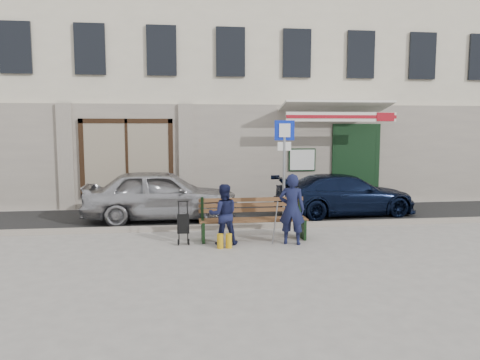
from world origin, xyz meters
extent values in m
plane|color=#9E9991|center=(0.00, 0.00, 0.00)|extent=(80.00, 80.00, 0.00)
cube|color=#282828|center=(0.00, 3.10, 0.01)|extent=(60.00, 3.20, 0.01)
cube|color=#9E9384|center=(0.00, 1.50, 0.06)|extent=(60.00, 0.18, 0.12)
cube|color=beige|center=(0.00, 8.50, 5.00)|extent=(20.00, 7.00, 10.00)
cube|color=#9E9384|center=(0.00, 4.96, 1.60)|extent=(20.00, 0.12, 3.20)
cube|color=maroon|center=(-3.20, 5.02, 1.55)|extent=(2.50, 0.12, 2.00)
cube|color=black|center=(4.10, 4.88, 1.30)|extent=(1.60, 0.10, 2.60)
cube|color=black|center=(4.10, 5.35, 1.20)|extent=(1.25, 0.90, 2.40)
cube|color=white|center=(2.30, 4.85, 1.45)|extent=(0.80, 0.03, 0.65)
cube|color=white|center=(3.20, 4.62, 3.08)|extent=(3.40, 1.72, 0.42)
cube|color=white|center=(3.20, 3.77, 2.80)|extent=(3.40, 0.05, 0.28)
cube|color=maroon|center=(3.20, 3.74, 2.80)|extent=(3.40, 0.02, 0.10)
imported|color=#A7A7AB|center=(-2.11, 2.82, 0.70)|extent=(4.10, 1.68, 1.39)
imported|color=black|center=(3.04, 2.93, 0.58)|extent=(4.15, 1.97, 1.17)
cylinder|color=gray|center=(0.98, 1.69, 1.28)|extent=(0.07, 0.07, 2.56)
cube|color=#0D26B6|center=(0.98, 1.69, 2.42)|extent=(0.49, 0.08, 0.49)
cube|color=white|center=(0.98, 1.66, 2.42)|extent=(0.28, 0.05, 0.34)
cube|color=white|center=(0.98, 1.69, 2.02)|extent=(0.34, 0.06, 0.22)
cube|color=brown|center=(-0.01, 0.35, 0.45)|extent=(2.40, 0.50, 0.04)
cube|color=brown|center=(-0.01, 0.63, 0.74)|extent=(2.40, 0.10, 0.36)
cube|color=black|center=(-1.13, 0.35, 0.23)|extent=(0.06, 0.50, 0.45)
cube|color=black|center=(1.11, 0.35, 0.23)|extent=(0.06, 0.50, 0.45)
cube|color=white|center=(0.74, 0.25, 0.48)|extent=(0.34, 0.25, 0.11)
cylinder|color=gray|center=(0.34, -0.32, 0.50)|extent=(0.07, 0.34, 0.96)
cylinder|color=#BD8F13|center=(-0.81, -0.30, 0.15)|extent=(0.13, 0.13, 0.30)
cylinder|color=#BD8F13|center=(-0.63, -0.30, 0.15)|extent=(0.13, 0.13, 0.30)
imported|color=#15193A|center=(0.74, -0.14, 0.76)|extent=(0.64, 0.53, 1.52)
imported|color=#151839|center=(-0.71, 0.04, 0.65)|extent=(0.64, 0.50, 1.30)
cylinder|color=black|center=(-1.67, 0.06, 0.07)|extent=(0.03, 0.13, 0.13)
cylinder|color=black|center=(-1.45, 0.06, 0.07)|extent=(0.03, 0.13, 0.13)
cube|color=black|center=(-1.56, 0.25, 0.42)|extent=(0.26, 0.24, 0.44)
cylinder|color=black|center=(-1.56, 0.36, 0.89)|extent=(0.24, 0.03, 0.02)
camera|label=1|loc=(-1.64, -9.73, 2.50)|focal=35.00mm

